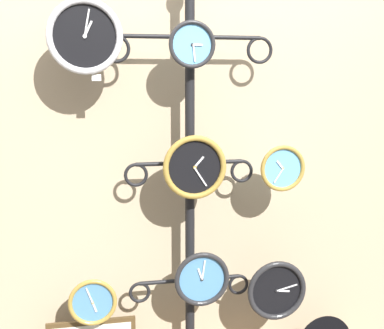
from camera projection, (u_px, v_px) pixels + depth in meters
shop_wall at (183, 108)px, 2.65m from camera, size 4.40×0.04×2.80m
display_stand at (190, 250)px, 2.61m from camera, size 0.80×0.44×2.05m
clock_top_left at (85, 36)px, 2.27m from camera, size 0.32×0.04×0.32m
clock_top_center at (192, 44)px, 2.37m from camera, size 0.21×0.04×0.21m
clock_middle_center at (194, 167)px, 2.43m from camera, size 0.30×0.04×0.30m
clock_middle_right at (282, 168)px, 2.54m from camera, size 0.22×0.04×0.22m
clock_bottom_left at (93, 302)px, 2.46m from camera, size 0.22×0.04×0.22m
clock_bottom_center at (202, 279)px, 2.53m from camera, size 0.27×0.04×0.27m
clock_bottom_right at (276, 290)px, 2.62m from camera, size 0.30×0.04×0.30m
price_tag_upper at (96, 78)px, 2.30m from camera, size 0.04×0.00×0.03m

